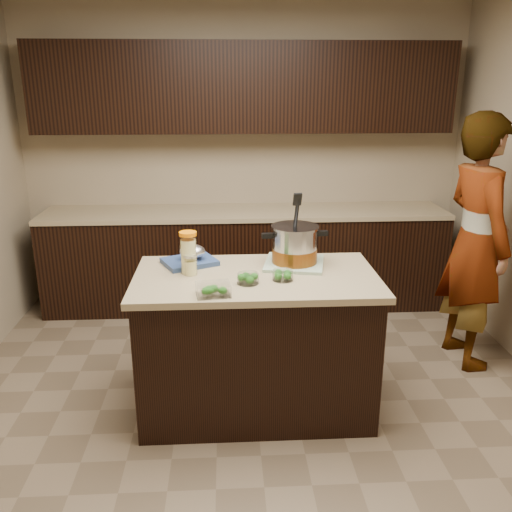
{
  "coord_description": "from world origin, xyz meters",
  "views": [
    {
      "loc": [
        -0.17,
        -3.04,
        2.01
      ],
      "look_at": [
        0.0,
        0.0,
        1.02
      ],
      "focal_mm": 38.0,
      "sensor_mm": 36.0,
      "label": 1
    }
  ],
  "objects": [
    {
      "name": "mason_jar",
      "position": [
        -0.39,
        0.03,
        0.96
      ],
      "size": [
        0.11,
        0.11,
        0.13
      ],
      "rotation": [
        0.0,
        0.0,
        -0.44
      ],
      "color": "#E9E08E",
      "rests_on": "island"
    },
    {
      "name": "person",
      "position": [
        1.6,
        0.56,
        0.91
      ],
      "size": [
        0.5,
        0.71,
        1.82
      ],
      "primitive_type": "imported",
      "rotation": [
        0.0,
        0.0,
        1.68
      ],
      "color": "gray",
      "rests_on": "ground"
    },
    {
      "name": "broccoli_tub_right",
      "position": [
        0.15,
        -0.09,
        0.93
      ],
      "size": [
        0.16,
        0.16,
        0.06
      ],
      "rotation": [
        0.0,
        0.0,
        0.36
      ],
      "color": "silver",
      "rests_on": "island"
    },
    {
      "name": "room_shell",
      "position": [
        0.0,
        0.0,
        1.71
      ],
      "size": [
        4.04,
        4.04,
        2.72
      ],
      "color": "tan",
      "rests_on": "ground"
    },
    {
      "name": "stock_pot",
      "position": [
        0.25,
        0.18,
        1.02
      ],
      "size": [
        0.42,
        0.33,
        0.42
      ],
      "rotation": [
        0.0,
        0.0,
        0.11
      ],
      "color": "#B7B7BC",
      "rests_on": "dish_towel"
    },
    {
      "name": "island",
      "position": [
        0.0,
        0.0,
        0.45
      ],
      "size": [
        1.46,
        0.81,
        0.9
      ],
      "color": "black",
      "rests_on": "ground"
    },
    {
      "name": "broccoli_tub_rect",
      "position": [
        -0.25,
        -0.31,
        0.93
      ],
      "size": [
        0.2,
        0.16,
        0.07
      ],
      "rotation": [
        0.0,
        0.0,
        0.14
      ],
      "color": "silver",
      "rests_on": "island"
    },
    {
      "name": "blue_tray",
      "position": [
        -0.4,
        0.23,
        0.94
      ],
      "size": [
        0.39,
        0.36,
        0.12
      ],
      "rotation": [
        0.0,
        0.0,
        0.43
      ],
      "color": "navy",
      "rests_on": "island"
    },
    {
      "name": "ground_plane",
      "position": [
        0.0,
        0.0,
        0.0
      ],
      "size": [
        4.0,
        4.0,
        0.0
      ],
      "primitive_type": "plane",
      "color": "brown",
      "rests_on": "ground"
    },
    {
      "name": "broccoli_tub_left",
      "position": [
        -0.05,
        -0.14,
        0.93
      ],
      "size": [
        0.13,
        0.13,
        0.06
      ],
      "rotation": [
        0.0,
        0.0,
        -0.06
      ],
      "color": "silver",
      "rests_on": "island"
    },
    {
      "name": "lemonade_pitcher",
      "position": [
        -0.4,
        0.06,
        1.02
      ],
      "size": [
        0.13,
        0.13,
        0.25
      ],
      "rotation": [
        0.0,
        0.0,
        -0.25
      ],
      "color": "#E9E08E",
      "rests_on": "island"
    },
    {
      "name": "dish_towel",
      "position": [
        0.25,
        0.18,
        0.91
      ],
      "size": [
        0.42,
        0.42,
        0.02
      ],
      "primitive_type": "cube",
      "rotation": [
        0.0,
        0.0,
        -0.2
      ],
      "color": "#5F8D60",
      "rests_on": "island"
    },
    {
      "name": "back_cabinets",
      "position": [
        0.0,
        1.74,
        0.94
      ],
      "size": [
        3.6,
        0.63,
        2.33
      ],
      "color": "black",
      "rests_on": "ground"
    }
  ]
}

